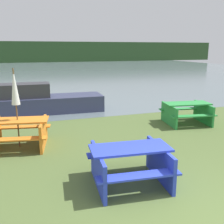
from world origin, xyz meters
name	(u,v)px	position (x,y,z in m)	size (l,w,h in m)	color
water	(45,70)	(0.00, 32.02, 0.00)	(60.00, 50.00, 0.00)	slate
far_treeline	(36,52)	(0.00, 52.02, 2.00)	(80.00, 1.60, 4.00)	#284723
picnic_table_blue	(130,162)	(-0.72, 1.77, 0.46)	(1.70, 1.52, 0.78)	blue
picnic_table_orange	(18,131)	(-2.86, 4.63, 0.46)	(1.84, 1.65, 0.78)	orange
picnic_table_green	(187,111)	(2.90, 5.16, 0.46)	(1.80, 1.60, 0.77)	green
umbrella_white	(15,88)	(-2.86, 4.63, 1.66)	(0.22, 0.22, 2.18)	brown
boat	(41,102)	(-2.00, 8.60, 0.47)	(4.92, 1.50, 1.27)	#333856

